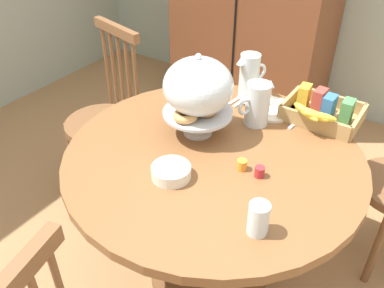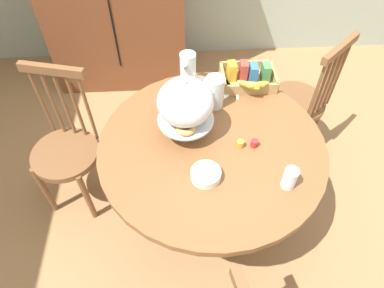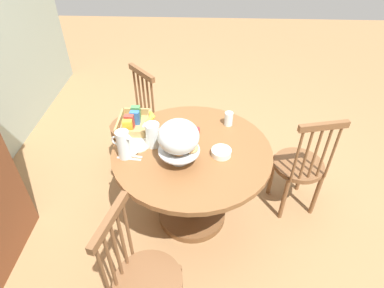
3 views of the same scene
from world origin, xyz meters
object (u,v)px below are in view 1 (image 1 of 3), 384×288
at_px(windsor_chair_facing_door, 105,123).
at_px(cereal_basket, 322,111).
at_px(drinking_glass, 258,219).
at_px(dining_table, 212,196).
at_px(pastry_stand_with_dome, 198,90).
at_px(orange_juice_pitcher, 257,106).
at_px(china_plate_large, 271,109).
at_px(cereal_bowl, 171,172).
at_px(china_plate_small, 257,99).
at_px(milk_pitcher, 249,78).

bearing_deg(windsor_chair_facing_door, cereal_basket, 11.02).
bearing_deg(drinking_glass, dining_table, 139.46).
xyz_separation_m(pastry_stand_with_dome, orange_juice_pitcher, (0.16, 0.20, -0.11)).
xyz_separation_m(china_plate_large, drinking_glass, (0.27, -0.68, 0.05)).
xyz_separation_m(orange_juice_pitcher, cereal_bowl, (-0.09, -0.49, -0.06)).
relative_size(orange_juice_pitcher, china_plate_small, 1.22).
xyz_separation_m(dining_table, orange_juice_pitcher, (0.04, 0.28, 0.31)).
distance_m(pastry_stand_with_dome, cereal_basket, 0.56).
distance_m(windsor_chair_facing_door, drinking_glass, 1.31).
bearing_deg(drinking_glass, windsor_chair_facing_door, 156.27).
relative_size(milk_pitcher, cereal_basket, 0.67).
bearing_deg(cereal_basket, cereal_bowl, -114.98).
bearing_deg(pastry_stand_with_dome, milk_pitcher, 85.36).
xyz_separation_m(milk_pitcher, china_plate_small, (0.06, -0.02, -0.08)).
bearing_deg(orange_juice_pitcher, drinking_glass, -63.09).
relative_size(pastry_stand_with_dome, cereal_basket, 1.09).
bearing_deg(windsor_chair_facing_door, china_plate_large, 11.03).
bearing_deg(china_plate_large, drinking_glass, -68.34).
relative_size(dining_table, milk_pitcher, 5.40).
bearing_deg(windsor_chair_facing_door, cereal_bowl, -29.33).
xyz_separation_m(dining_table, cereal_basket, (0.26, 0.45, 0.27)).
bearing_deg(pastry_stand_with_dome, cereal_basket, 44.27).
bearing_deg(orange_juice_pitcher, cereal_basket, 38.28).
bearing_deg(cereal_bowl, china_plate_small, 88.99).
distance_m(pastry_stand_with_dome, orange_juice_pitcher, 0.28).
bearing_deg(cereal_bowl, pastry_stand_with_dome, 105.12).
relative_size(milk_pitcher, cereal_bowl, 1.52).
xyz_separation_m(china_plate_small, cereal_bowl, (-0.01, -0.65, 0.01)).
xyz_separation_m(cereal_basket, china_plate_large, (-0.21, -0.04, -0.04)).
relative_size(dining_table, windsor_chair_facing_door, 1.18).
bearing_deg(orange_juice_pitcher, cereal_bowl, -100.17).
bearing_deg(dining_table, windsor_chair_facing_door, 164.19).
xyz_separation_m(cereal_basket, cereal_bowl, (-0.31, -0.66, -0.02)).
relative_size(milk_pitcher, drinking_glass, 1.93).
bearing_deg(dining_table, drinking_glass, -40.54).
height_order(windsor_chair_facing_door, china_plate_small, windsor_chair_facing_door).
distance_m(milk_pitcher, cereal_basket, 0.36).
bearing_deg(dining_table, orange_juice_pitcher, 82.27).
height_order(orange_juice_pitcher, milk_pitcher, milk_pitcher).
height_order(dining_table, orange_juice_pitcher, orange_juice_pitcher).
xyz_separation_m(windsor_chair_facing_door, milk_pitcher, (0.75, 0.22, 0.38)).
distance_m(dining_table, china_plate_large, 0.47).
xyz_separation_m(dining_table, cereal_bowl, (-0.05, -0.21, 0.25)).
distance_m(dining_table, orange_juice_pitcher, 0.42).
bearing_deg(milk_pitcher, china_plate_small, -15.58).
relative_size(windsor_chair_facing_door, milk_pitcher, 4.59).
bearing_deg(milk_pitcher, china_plate_large, -19.37).
distance_m(pastry_stand_with_dome, milk_pitcher, 0.40).
relative_size(cereal_bowl, drinking_glass, 1.27).
height_order(pastry_stand_with_dome, cereal_basket, pastry_stand_with_dome).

